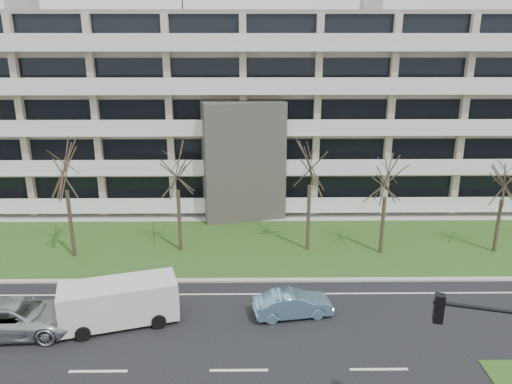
{
  "coord_description": "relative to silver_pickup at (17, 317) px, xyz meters",
  "views": [
    {
      "loc": [
        0.53,
        -17.94,
        13.78
      ],
      "look_at": [
        0.84,
        10.0,
        4.79
      ],
      "focal_mm": 35.0,
      "sensor_mm": 36.0,
      "label": 1
    }
  ],
  "objects": [
    {
      "name": "ground",
      "position": [
        10.63,
        -2.97,
        -0.81
      ],
      "size": [
        160.0,
        160.0,
        0.0
      ],
      "primitive_type": "plane",
      "color": "black",
      "rests_on": "ground"
    },
    {
      "name": "grass_verge",
      "position": [
        10.63,
        10.03,
        -0.78
      ],
      "size": [
        90.0,
        10.0,
        0.06
      ],
      "primitive_type": "cube",
      "color": "#29541C",
      "rests_on": "ground"
    },
    {
      "name": "curb",
      "position": [
        10.63,
        5.03,
        -0.75
      ],
      "size": [
        90.0,
        0.35,
        0.12
      ],
      "primitive_type": "cube",
      "color": "#B2B2AD",
      "rests_on": "ground"
    },
    {
      "name": "sidewalk",
      "position": [
        10.63,
        15.53,
        -0.77
      ],
      "size": [
        90.0,
        2.0,
        0.08
      ],
      "primitive_type": "cube",
      "color": "#B2B2AD",
      "rests_on": "ground"
    },
    {
      "name": "lane_edge_line",
      "position": [
        10.63,
        3.53,
        -0.8
      ],
      "size": [
        90.0,
        0.12,
        0.01
      ],
      "primitive_type": "cube",
      "color": "white",
      "rests_on": "ground"
    },
    {
      "name": "apartment_building",
      "position": [
        10.62,
        22.35,
        6.81
      ],
      "size": [
        60.5,
        15.1,
        18.75
      ],
      "color": "#B7A48E",
      "rests_on": "ground"
    },
    {
      "name": "silver_pickup",
      "position": [
        0.0,
        0.0,
        0.0
      ],
      "size": [
        5.96,
        3.03,
        1.61
      ],
      "primitive_type": "imported",
      "rotation": [
        0.0,
        0.0,
        1.63
      ],
      "color": "silver",
      "rests_on": "ground"
    },
    {
      "name": "blue_sedan",
      "position": [
        13.28,
        1.35,
        -0.15
      ],
      "size": [
        4.17,
        2.05,
        1.31
      ],
      "primitive_type": "imported",
      "rotation": [
        0.0,
        0.0,
        1.74
      ],
      "color": "#75A6CC",
      "rests_on": "ground"
    },
    {
      "name": "white_van",
      "position": [
        4.76,
        0.81,
        0.49
      ],
      "size": [
        5.94,
        3.55,
        2.17
      ],
      "rotation": [
        0.0,
        0.0,
        0.29
      ],
      "color": "silver",
      "rests_on": "ground"
    },
    {
      "name": "tree_2",
      "position": [
        -0.18,
        8.47,
        5.41
      ],
      "size": [
        4.0,
        4.0,
        7.99
      ],
      "color": "#382B21",
      "rests_on": "ground"
    },
    {
      "name": "tree_3",
      "position": [
        6.53,
        9.33,
        5.0
      ],
      "size": [
        3.73,
        3.73,
        7.47
      ],
      "color": "#382B21",
      "rests_on": "ground"
    },
    {
      "name": "tree_4",
      "position": [
        14.91,
        9.35,
        5.42
      ],
      "size": [
        4.0,
        4.0,
        8.0
      ],
      "color": "#382B21",
      "rests_on": "ground"
    },
    {
      "name": "tree_5",
      "position": [
        19.62,
        8.79,
        4.52
      ],
      "size": [
        3.43,
        3.43,
        6.86
      ],
      "color": "#382B21",
      "rests_on": "ground"
    },
    {
      "name": "tree_6",
      "position": [
        27.13,
        8.91,
        4.22
      ],
      "size": [
        3.24,
        3.24,
        6.47
      ],
      "color": "#382B21",
      "rests_on": "ground"
    }
  ]
}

